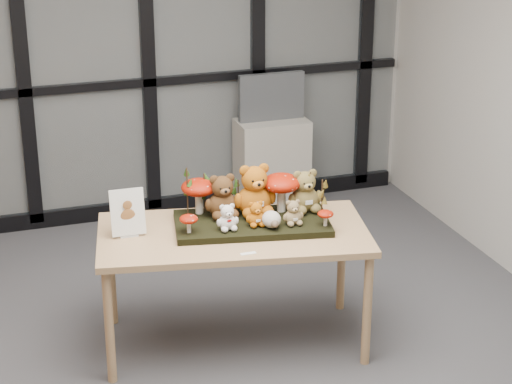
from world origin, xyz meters
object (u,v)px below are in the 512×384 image
object	(u,v)px
bear_white_bow	(227,215)
monitor	(271,97)
diorama_tray	(252,223)
mushroom_front_left	(189,223)
cabinet	(272,165)
display_table	(233,242)
mushroom_back_left	(199,195)
mushroom_front_right	(325,217)
bear_small_yellow	(256,212)
bear_beige_small	(293,211)
mushroom_back_right	(281,191)
bear_pooh_yellow	(254,187)
bear_brown_medium	(222,193)
plush_cream_hedgehog	(271,218)
bear_tan_back	(305,188)
sign_holder	(128,215)

from	to	relation	value
bear_white_bow	monitor	size ratio (longest dim) A/B	0.32
diorama_tray	bear_white_bow	world-z (taller)	bear_white_bow
mushroom_front_left	cabinet	size ratio (longest dim) A/B	0.16
bear_white_bow	display_table	bearing A→B (deg)	52.56
mushroom_back_left	mushroom_front_right	world-z (taller)	mushroom_back_left
bear_small_yellow	bear_beige_small	world-z (taller)	bear_beige_small
mushroom_back_right	mushroom_back_left	bearing A→B (deg)	165.30
mushroom_front_right	cabinet	size ratio (longest dim) A/B	0.14
display_table	monitor	xyz separation A→B (m)	(0.89, 1.89, 0.27)
bear_small_yellow	mushroom_back_right	xyz separation A→B (m)	(0.20, 0.15, 0.05)
mushroom_front_right	cabinet	world-z (taller)	mushroom_front_right
bear_pooh_yellow	mushroom_back_left	bearing A→B (deg)	171.00
bear_beige_small	mushroom_front_right	distance (m)	0.18
monitor	bear_small_yellow	bearing A→B (deg)	-111.76
diorama_tray	bear_pooh_yellow	distance (m)	0.21
bear_brown_medium	monitor	bearing A→B (deg)	73.47
plush_cream_hedgehog	monitor	world-z (taller)	monitor
bear_tan_back	bear_small_yellow	world-z (taller)	bear_tan_back
mushroom_front_left	bear_brown_medium	bearing A→B (deg)	34.72
bear_white_bow	bear_beige_small	distance (m)	0.37
diorama_tray	bear_brown_medium	bearing A→B (deg)	151.23
bear_brown_medium	plush_cream_hedgehog	xyz separation A→B (m)	(0.21, -0.24, -0.09)
bear_tan_back	mushroom_front_left	bearing A→B (deg)	-161.14
cabinet	mushroom_front_left	bearing A→B (deg)	-121.27
mushroom_front_right	sign_holder	xyz separation A→B (m)	(-1.05, 0.29, 0.04)
plush_cream_hedgehog	mushroom_front_right	distance (m)	0.30
bear_white_bow	mushroom_back_right	size ratio (longest dim) A/B	0.67
plush_cream_hedgehog	cabinet	bearing A→B (deg)	81.43
bear_beige_small	mushroom_front_right	size ratio (longest dim) A/B	1.59
display_table	bear_beige_small	size ratio (longest dim) A/B	10.24
bear_tan_back	monitor	xyz separation A→B (m)	(0.43, 1.81, 0.03)
bear_pooh_yellow	sign_holder	xyz separation A→B (m)	(-0.73, 0.00, -0.08)
bear_tan_back	bear_white_bow	size ratio (longest dim) A/B	1.65
mushroom_back_right	monitor	bearing A→B (deg)	72.38
bear_small_yellow	bear_beige_small	size ratio (longest dim) A/B	0.99
display_table	cabinet	world-z (taller)	cabinet
diorama_tray	bear_white_bow	distance (m)	0.21
sign_holder	mushroom_front_left	bearing A→B (deg)	-23.87
bear_pooh_yellow	bear_white_bow	bearing A→B (deg)	-130.90
bear_pooh_yellow	bear_small_yellow	bearing A→B (deg)	-94.40
bear_white_bow	bear_beige_small	xyz separation A→B (m)	(0.37, -0.04, -0.00)
bear_white_bow	mushroom_front_right	world-z (taller)	bear_white_bow
mushroom_back_left	mushroom_back_right	world-z (taller)	mushroom_back_right
mushroom_back_left	mushroom_front_left	xyz separation A→B (m)	(-0.13, -0.25, -0.06)
bear_brown_medium	plush_cream_hedgehog	bearing A→B (deg)	-38.14
bear_white_bow	monitor	bearing A→B (deg)	75.13
bear_pooh_yellow	bear_brown_medium	distance (m)	0.19
diorama_tray	mushroom_front_left	world-z (taller)	mushroom_front_left
bear_small_yellow	mushroom_back_left	bearing A→B (deg)	143.91
bear_white_bow	plush_cream_hedgehog	bearing A→B (deg)	-1.13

